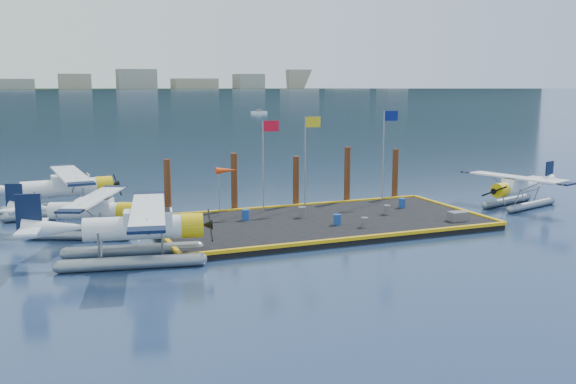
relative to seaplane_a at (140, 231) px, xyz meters
name	(u,v)px	position (x,y,z in m)	size (l,w,h in m)	color
ground	(322,226)	(11.79, 4.00, -1.58)	(4000.00, 4000.00, 0.00)	navy
dock	(322,223)	(11.79, 4.00, -1.38)	(20.00, 10.00, 0.40)	black
dock_bumpers	(322,219)	(11.79, 4.00, -1.09)	(20.25, 10.25, 0.18)	#E3AA0D
far_backdrop	(130,82)	(251.69, 1741.52, 7.87)	(3050.00, 2050.00, 810.00)	black
seaplane_a	(140,231)	(0.00, 0.00, 0.00)	(9.41, 10.28, 3.63)	gray
seaplane_b	(89,213)	(-1.86, 6.73, -0.24)	(8.00, 8.41, 3.07)	gray
seaplane_c	(64,191)	(-2.84, 13.94, 0.04)	(9.51, 10.48, 3.72)	gray
seaplane_d	(517,189)	(27.41, 4.45, -0.28)	(7.84, 8.41, 3.00)	gray
drum_0	(246,215)	(7.37, 5.73, -0.85)	(0.48, 0.48, 0.67)	#1A4193
drum_1	(364,222)	(13.30, 1.27, -0.89)	(0.41, 0.41, 0.58)	#5B5B60
drum_2	(387,210)	(16.45, 4.01, -0.88)	(0.43, 0.43, 0.60)	#5B5B60
drum_3	(337,220)	(12.09, 2.43, -0.86)	(0.45, 0.45, 0.64)	#1A4193
drum_4	(402,203)	(18.55, 5.58, -0.86)	(0.45, 0.45, 0.64)	#1A4193
drum_5	(302,212)	(10.93, 5.16, -0.84)	(0.49, 0.49, 0.69)	#5B5B60
crate	(458,216)	(19.53, 0.68, -0.90)	(1.14, 0.76, 0.57)	#5B5B60
flagpole_red	(266,152)	(9.49, 7.80, 2.81)	(1.14, 0.08, 6.00)	gray
flagpole_yellow	(308,148)	(12.49, 7.80, 2.93)	(1.14, 0.08, 6.20)	gray
flagpole_blue	(386,142)	(18.48, 7.80, 3.10)	(1.14, 0.08, 6.50)	gray
windsock	(226,171)	(6.76, 7.80, 1.64)	(1.40, 0.44, 3.12)	gray
piling_0	(168,190)	(3.29, 9.40, 0.42)	(0.44, 0.44, 4.00)	#4A2715
piling_1	(234,184)	(7.79, 9.40, 0.52)	(0.44, 0.44, 4.20)	#4A2715
piling_2	(296,183)	(12.29, 9.40, 0.32)	(0.44, 0.44, 3.80)	#4A2715
piling_3	(347,177)	(16.29, 9.40, 0.57)	(0.44, 0.44, 4.30)	#4A2715
piling_4	(395,176)	(20.29, 9.40, 0.42)	(0.44, 0.44, 4.00)	#4A2715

